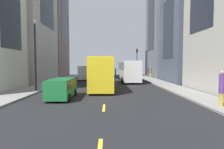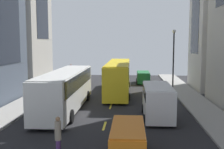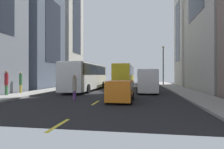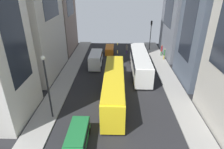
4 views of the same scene
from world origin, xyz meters
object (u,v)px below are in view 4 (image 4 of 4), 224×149
at_px(pedestrian_waiting_curb, 127,49).
at_px(traffic_light_near_corner, 151,30).
at_px(car_green_1, 78,136).
at_px(pedestrian_walking_far, 162,50).
at_px(city_bus_white, 140,61).
at_px(pedestrian_crossing_near, 164,54).
at_px(streetcar_yellow, 114,85).
at_px(delivery_van_white, 96,59).
at_px(car_orange_0, 110,49).

bearing_deg(pedestrian_waiting_curb, traffic_light_near_corner, 172.29).
height_order(car_green_1, pedestrian_walking_far, pedestrian_walking_far).
bearing_deg(city_bus_white, traffic_light_near_corner, -106.08).
bearing_deg(pedestrian_waiting_curb, car_green_1, 46.69).
bearing_deg(pedestrian_waiting_curb, pedestrian_crossing_near, 122.34).
bearing_deg(streetcar_yellow, pedestrian_walking_far, -119.75).
distance_m(city_bus_white, streetcar_yellow, 9.39).
xyz_separation_m(delivery_van_white, pedestrian_waiting_curb, (-5.83, -7.17, -0.46)).
relative_size(streetcar_yellow, traffic_light_near_corner, 2.12).
distance_m(city_bus_white, car_orange_0, 10.82).
xyz_separation_m(city_bus_white, pedestrian_walking_far, (-5.26, -8.02, -0.66)).
relative_size(delivery_van_white, pedestrian_walking_far, 2.39).
xyz_separation_m(streetcar_yellow, car_green_1, (3.19, 7.75, -1.15)).
bearing_deg(car_green_1, pedestrian_walking_far, -117.49).
xyz_separation_m(car_green_1, pedestrian_walking_far, (-12.59, -24.19, 0.38)).
bearing_deg(car_orange_0, pedestrian_waiting_curb, -178.13).
xyz_separation_m(pedestrian_waiting_curb, pedestrian_crossing_near, (-7.13, 3.57, 0.28)).
xyz_separation_m(car_orange_0, pedestrian_crossing_near, (-10.78, 3.45, 0.41)).
bearing_deg(pedestrian_crossing_near, delivery_van_white, 25.90).
bearing_deg(car_orange_0, pedestrian_crossing_near, 162.25).
distance_m(delivery_van_white, car_green_1, 18.44).
distance_m(car_orange_0, traffic_light_near_corner, 9.78).
bearing_deg(traffic_light_near_corner, pedestrian_crossing_near, 108.98).
relative_size(city_bus_white, pedestrian_walking_far, 5.64).
height_order(city_bus_white, car_green_1, city_bus_white).
xyz_separation_m(car_green_1, traffic_light_near_corner, (-10.68, -27.82, 3.55)).
relative_size(city_bus_white, streetcar_yellow, 0.94).
bearing_deg(delivery_van_white, car_green_1, 90.89).
height_order(streetcar_yellow, traffic_light_near_corner, traffic_light_near_corner).
bearing_deg(city_bus_white, delivery_van_white, -16.48).
bearing_deg(delivery_van_white, pedestrian_waiting_curb, -129.11).
height_order(city_bus_white, pedestrian_crossing_near, city_bus_white).
bearing_deg(pedestrian_walking_far, delivery_van_white, 59.65).
height_order(streetcar_yellow, pedestrian_waiting_curb, streetcar_yellow).
relative_size(pedestrian_crossing_near, traffic_light_near_corner, 0.34).
distance_m(car_green_1, pedestrian_walking_far, 27.27).
height_order(delivery_van_white, car_green_1, delivery_van_white).
xyz_separation_m(city_bus_white, streetcar_yellow, (4.14, 8.43, 0.12)).
bearing_deg(pedestrian_walking_far, streetcar_yellow, 95.78).
relative_size(streetcar_yellow, pedestrian_walking_far, 6.02).
relative_size(delivery_van_white, pedestrian_waiting_curb, 2.69).
height_order(pedestrian_waiting_curb, pedestrian_crossing_near, pedestrian_crossing_near).
height_order(delivery_van_white, traffic_light_near_corner, traffic_light_near_corner).
distance_m(streetcar_yellow, pedestrian_waiting_curb, 18.03).
bearing_deg(car_green_1, streetcar_yellow, -112.37).
bearing_deg(traffic_light_near_corner, pedestrian_walking_far, 117.69).
bearing_deg(pedestrian_crossing_near, streetcar_yellow, 66.77).
height_order(car_orange_0, car_green_1, car_green_1).
bearing_deg(city_bus_white, pedestrian_crossing_near, -132.43).
xyz_separation_m(car_green_1, pedestrian_crossing_near, (-12.68, -22.02, 0.35)).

